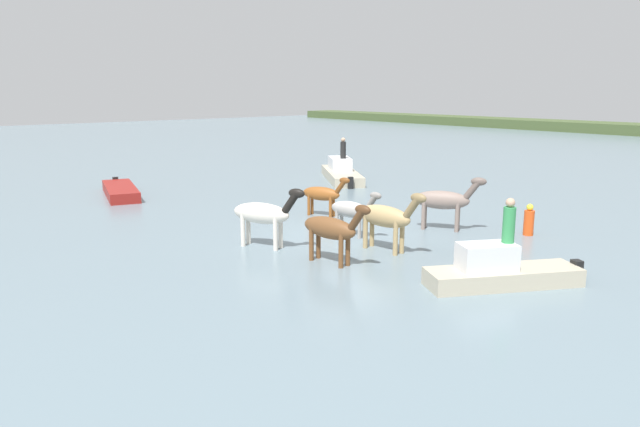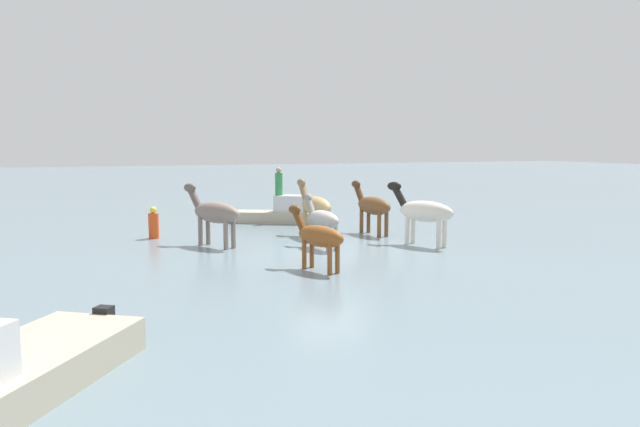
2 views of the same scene
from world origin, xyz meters
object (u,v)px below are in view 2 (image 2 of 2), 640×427
object	(u,v)px
horse_gray_outer	(319,236)
horse_mid_herd	(315,206)
horse_pinto_flank	(322,219)
buoy_channel_marker	(154,224)
horse_chestnut_trailing	(424,211)
horse_lead	(214,213)
horse_rear_stallion	(372,206)
boat_launch_far	(283,215)
person_boatman_standing	(279,182)

from	to	relation	value
horse_gray_outer	horse_mid_herd	xyz separation A→B (m)	(5.35, -1.88, 0.21)
horse_pinto_flank	buoy_channel_marker	bearing A→B (deg)	42.23
buoy_channel_marker	horse_chestnut_trailing	bearing A→B (deg)	-119.98
horse_pinto_flank	horse_lead	distance (m)	3.54
horse_rear_stallion	boat_launch_far	distance (m)	4.93
horse_rear_stallion	buoy_channel_marker	bearing A→B (deg)	67.93
boat_launch_far	person_boatman_standing	size ratio (longest dim) A/B	3.51
horse_lead	buoy_channel_marker	world-z (taller)	horse_lead
horse_chestnut_trailing	person_boatman_standing	bearing A→B (deg)	-3.69
horse_lead	horse_mid_herd	bearing A→B (deg)	-111.05
horse_lead	boat_launch_far	distance (m)	6.33
horse_pinto_flank	horse_mid_herd	xyz separation A→B (m)	(2.16, -0.55, 0.20)
horse_mid_herd	boat_launch_far	world-z (taller)	horse_mid_herd
horse_lead	horse_mid_herd	xyz separation A→B (m)	(0.64, -3.74, 0.01)
horse_chestnut_trailing	horse_pinto_flank	world-z (taller)	horse_chestnut_trailing
horse_pinto_flank	person_boatman_standing	bearing A→B (deg)	-13.15
person_boatman_standing	buoy_channel_marker	size ratio (longest dim) A/B	1.04
horse_pinto_flank	horse_rear_stallion	size ratio (longest dim) A/B	0.87
horse_gray_outer	horse_rear_stallion	xyz separation A→B (m)	(5.26, -4.11, 0.15)
horse_gray_outer	horse_rear_stallion	size ratio (longest dim) A/B	0.84
horse_lead	horse_gray_outer	size ratio (longest dim) A/B	1.15
horse_mid_herd	boat_launch_far	distance (m)	4.38
horse_gray_outer	boat_launch_far	size ratio (longest dim) A/B	0.51
horse_gray_outer	person_boatman_standing	xyz separation A→B (m)	(9.71, -1.85, 0.80)
horse_lead	person_boatman_standing	distance (m)	6.26
horse_chestnut_trailing	buoy_channel_marker	xyz separation A→B (m)	(4.72, 8.18, -0.62)
boat_launch_far	buoy_channel_marker	bearing A→B (deg)	-127.07
horse_chestnut_trailing	horse_rear_stallion	world-z (taller)	horse_chestnut_trailing
horse_gray_outer	horse_rear_stallion	bearing A→B (deg)	-59.24
horse_pinto_flank	person_boatman_standing	world-z (taller)	person_boatman_standing
horse_lead	boat_launch_far	world-z (taller)	horse_lead
person_boatman_standing	buoy_channel_marker	bearing A→B (deg)	115.06
horse_pinto_flank	horse_rear_stallion	bearing A→B (deg)	-61.90
horse_lead	person_boatman_standing	world-z (taller)	person_boatman_standing
horse_rear_stallion	buoy_channel_marker	world-z (taller)	horse_rear_stallion
horse_chestnut_trailing	horse_lead	distance (m)	6.85
horse_pinto_flank	horse_mid_herd	size ratio (longest dim) A/B	0.83
horse_pinto_flank	buoy_channel_marker	world-z (taller)	horse_pinto_flank
horse_mid_herd	boat_launch_far	bearing A→B (deg)	-6.64
horse_chestnut_trailing	horse_gray_outer	world-z (taller)	horse_chestnut_trailing
horse_pinto_flank	boat_launch_far	size ratio (longest dim) A/B	0.53
boat_launch_far	person_boatman_standing	bearing A→B (deg)	-171.70
boat_launch_far	horse_mid_herd	bearing A→B (deg)	-62.69
horse_lead	horse_rear_stallion	size ratio (longest dim) A/B	0.97
horse_chestnut_trailing	horse_lead	world-z (taller)	horse_chestnut_trailing
person_boatman_standing	boat_launch_far	bearing A→B (deg)	-110.68
boat_launch_far	buoy_channel_marker	xyz separation A→B (m)	(-2.47, 5.57, 0.20)
horse_lead	horse_mid_herd	distance (m)	3.79
horse_pinto_flank	boat_launch_far	xyz separation A→B (m)	(6.46, -0.67, -0.63)
horse_rear_stallion	horse_mid_herd	bearing A→B (deg)	79.57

